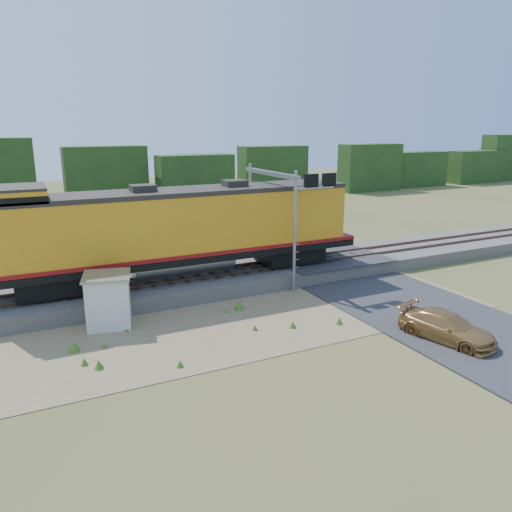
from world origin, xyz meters
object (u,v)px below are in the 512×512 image
locomotive (178,229)px  car (447,327)px  signal_gantry (281,196)px  shed (108,300)px

locomotive → car: locomotive is taller
locomotive → signal_gantry: bearing=-6.2°
locomotive → car: bearing=-53.8°
signal_gantry → car: size_ratio=1.59×
locomotive → car: (8.29, -11.32, -2.98)m
locomotive → shed: bearing=-144.1°
shed → signal_gantry: (10.43, 2.55, 3.80)m
car → signal_gantry: bearing=87.9°
signal_gantry → shed: bearing=-166.3°
shed → signal_gantry: size_ratio=0.37×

